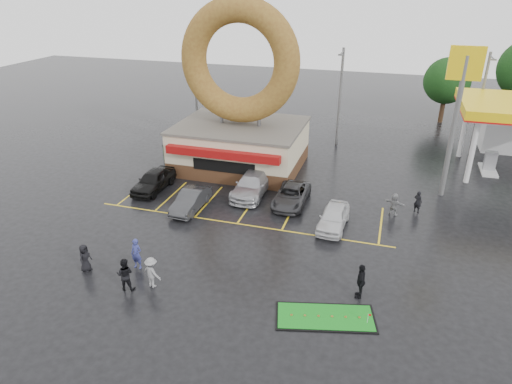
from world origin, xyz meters
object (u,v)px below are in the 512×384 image
(putting_green, at_px, (325,317))
(donut_shop, at_px, (240,115))
(person_blue, at_px, (137,254))
(streetlight_left, at_px, (195,88))
(streetlight_right, at_px, (480,102))
(car_white, at_px, (333,217))
(car_silver, at_px, (252,184))
(dumpster, at_px, (176,153))
(car_dgrey, at_px, (191,200))
(person_cameraman, at_px, (361,281))
(streetlight_mid, at_px, (340,95))
(car_grey, at_px, (291,195))
(car_black, at_px, (154,180))
(shell_sign, at_px, (460,96))

(putting_green, bearing_deg, donut_shop, 120.47)
(person_blue, bearing_deg, streetlight_left, 109.55)
(streetlight_right, bearing_deg, car_white, -120.18)
(car_silver, bearing_deg, person_blue, -106.19)
(streetlight_left, height_order, dumpster, streetlight_left)
(car_dgrey, relative_size, car_silver, 0.78)
(donut_shop, relative_size, car_silver, 2.53)
(person_cameraman, height_order, putting_green, person_cameraman)
(streetlight_mid, distance_m, streetlight_right, 12.04)
(streetlight_left, xyz_separation_m, person_blue, (6.39, -22.82, -3.89))
(streetlight_left, bearing_deg, streetlight_mid, 4.09)
(car_grey, bearing_deg, person_cameraman, -58.21)
(donut_shop, relative_size, dumpster, 7.50)
(person_blue, xyz_separation_m, putting_green, (10.58, -1.08, -0.85))
(person_cameraman, distance_m, putting_green, 2.66)
(person_cameraman, bearing_deg, car_dgrey, -118.75)
(streetlight_mid, relative_size, person_blue, 5.07)
(putting_green, bearing_deg, car_grey, 110.78)
(streetlight_left, distance_m, car_grey, 18.39)
(car_grey, height_order, putting_green, car_grey)
(streetlight_right, bearing_deg, dumpster, -159.80)
(streetlight_mid, distance_m, dumpster, 15.85)
(person_cameraman, bearing_deg, streetlight_left, -141.01)
(car_dgrey, xyz_separation_m, dumpster, (-5.21, 8.31, -0.03))
(streetlight_right, bearing_deg, streetlight_mid, -175.24)
(car_grey, relative_size, putting_green, 0.93)
(streetlight_mid, relative_size, person_cameraman, 4.76)
(car_silver, bearing_deg, putting_green, -58.23)
(car_black, bearing_deg, car_grey, 5.49)
(car_dgrey, xyz_separation_m, car_silver, (3.30, 3.57, 0.09))
(shell_sign, distance_m, car_white, 12.04)
(streetlight_left, height_order, car_dgrey, streetlight_left)
(streetlight_left, height_order, car_silver, streetlight_left)
(putting_green, bearing_deg, person_blue, 174.16)
(car_black, relative_size, car_dgrey, 1.09)
(streetlight_right, distance_m, car_black, 28.55)
(streetlight_left, distance_m, car_silver, 15.81)
(streetlight_right, height_order, putting_green, streetlight_right)
(car_grey, relative_size, person_blue, 2.62)
(car_white, bearing_deg, putting_green, -81.02)
(streetlight_left, bearing_deg, car_grey, -44.86)
(shell_sign, relative_size, streetlight_left, 1.18)
(car_white, bearing_deg, car_black, 175.67)
(shell_sign, xyz_separation_m, car_silver, (-13.42, -4.00, -6.60))
(putting_green, bearing_deg, streetlight_left, 125.38)
(streetlight_right, height_order, car_silver, streetlight_right)
(car_silver, height_order, person_blue, person_blue)
(car_silver, relative_size, car_white, 1.30)
(streetlight_mid, relative_size, streetlight_right, 1.00)
(dumpster, bearing_deg, person_cameraman, -26.05)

